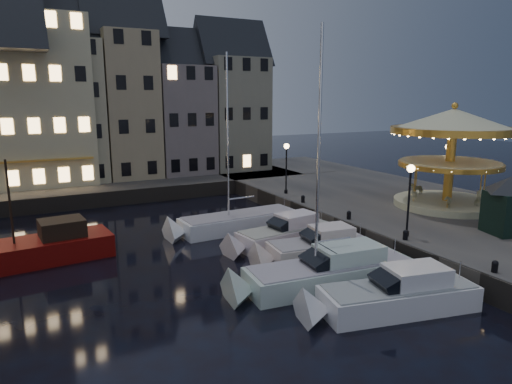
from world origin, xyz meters
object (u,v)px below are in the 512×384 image
streetlamp_b (410,190)px  bollard_a (495,266)px  motorboat_b (390,298)px  motorboat_d (313,250)px  motorboat_f (232,223)px  streetlamp_d (447,162)px  carousel (452,139)px  bollard_b (405,234)px  bollard_d (303,199)px  bollard_c (349,215)px  red_fishing_boat (39,250)px  ticket_kiosk (509,195)px  motorboat_e (281,236)px  motorboat_c (324,273)px  streetlamp_c (286,161)px

streetlamp_b → bollard_a: (-0.60, -6.00, -2.41)m
motorboat_b → motorboat_d: same height
motorboat_f → streetlamp_d: bearing=-8.2°
streetlamp_d → carousel: (-3.18, -2.92, 2.24)m
carousel → bollard_b: bearing=-152.3°
bollard_d → motorboat_b: bearing=-109.2°
bollard_c → red_fishing_boat: bearing=166.2°
bollard_a → ticket_kiosk: 7.44m
bollard_a → bollard_c: bearing=90.0°
bollard_a → red_fishing_boat: red_fishing_boat is taller
carousel → ticket_kiosk: bearing=-112.0°
bollard_c → motorboat_f: (-6.15, 5.09, -1.07)m
motorboat_b → motorboat_f: (-0.99, 14.38, -0.11)m
bollard_d → motorboat_b: motorboat_b is taller
motorboat_f → red_fishing_boat: size_ratio=1.50×
streetlamp_b → motorboat_b: 8.22m
motorboat_e → bollard_d: bearing=45.6°
streetlamp_d → motorboat_b: size_ratio=0.52×
motorboat_c → motorboat_e: bearing=78.3°
bollard_d → carousel: carousel is taller
bollard_b → streetlamp_c: bearing=87.5°
streetlamp_d → motorboat_b: 21.01m
motorboat_e → ticket_kiosk: bearing=-34.1°
motorboat_f → red_fishing_boat: motorboat_f is taller
motorboat_c → motorboat_e: (1.32, 6.34, -0.04)m
motorboat_d → motorboat_f: motorboat_f is taller
streetlamp_c → motorboat_b: size_ratio=0.52×
streetlamp_c → bollard_d: bearing=-99.7°
bollard_a → carousel: bearing=49.1°
streetlamp_d → motorboat_e: streetlamp_d is taller
motorboat_c → red_fishing_boat: size_ratio=1.53×
streetlamp_b → streetlamp_d: same height
streetlamp_d → bollard_b: size_ratio=7.32×
motorboat_f → carousel: 16.86m
bollard_a → bollard_d: (0.00, 16.00, 0.00)m
red_fishing_boat → ticket_kiosk: size_ratio=2.18×
streetlamp_d → motorboat_d: size_ratio=0.59×
motorboat_e → red_fishing_boat: size_ratio=0.90×
streetlamp_b → motorboat_c: bearing=-169.5°
motorboat_c → motorboat_d: 3.58m
bollard_c → motorboat_c: size_ratio=0.04×
ticket_kiosk → motorboat_b: bearing=-167.6°
streetlamp_d → bollard_d: streetlamp_d is taller
ticket_kiosk → bollard_b: bearing=163.6°
streetlamp_d → carousel: 4.86m
bollard_d → motorboat_b: (-5.16, -14.80, -0.96)m
streetlamp_d → motorboat_b: streetlamp_d is taller
motorboat_d → motorboat_e: same height
streetlamp_b → bollard_a: bearing=-95.7°
streetlamp_c → bollard_a: bearing=-91.8°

